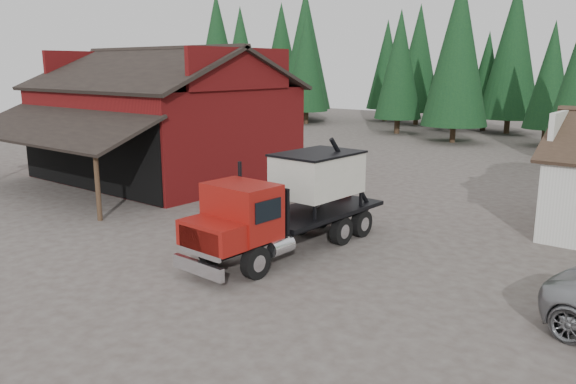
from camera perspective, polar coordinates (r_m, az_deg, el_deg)
The scene contains 6 objects.
ground at distance 18.47m, azimuth -14.42°, elevation -7.08°, with size 120.00×120.00×0.00m, color #4B413B.
red_barn at distance 32.37m, azimuth -12.54°, elevation 6.28°, with size 12.80×13.63×7.18m.
conifer_backdrop at distance 54.50m, azimuth 23.48°, elevation 5.16°, with size 76.00×16.00×16.00m, color black, non-canonical shape.
near_pine_a at distance 52.61m, azimuth -4.81°, elevation 12.90°, with size 4.40×4.40×11.40m.
near_pine_d at distance 47.86m, azimuth 16.89°, elevation 13.65°, with size 5.28×5.28×13.40m.
feed_truck at distance 18.75m, azimuth 0.37°, elevation -0.86°, with size 2.54×8.27×3.70m.
Camera 1 is at (14.06, -10.31, 6.10)m, focal length 35.00 mm.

